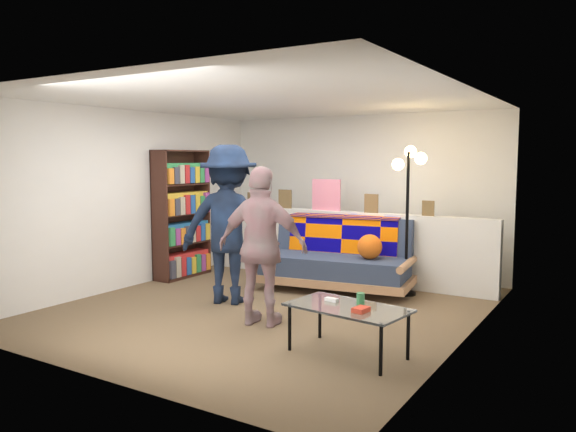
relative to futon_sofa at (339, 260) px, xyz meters
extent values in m
plane|color=brown|center=(-0.26, -1.26, -0.40)|extent=(5.00, 5.00, 0.00)
cube|color=silver|center=(-0.26, 1.24, 0.80)|extent=(4.50, 0.10, 2.40)
cube|color=silver|center=(-2.51, -1.26, 0.80)|extent=(0.10, 5.00, 2.40)
cube|color=silver|center=(1.99, -1.26, 0.80)|extent=(0.10, 5.00, 2.40)
cube|color=white|center=(-0.26, -1.26, 2.00)|extent=(4.50, 5.00, 0.10)
cube|color=silver|center=(-0.26, 0.54, 0.10)|extent=(4.45, 0.15, 1.00)
cube|color=brown|center=(-1.76, 0.52, 0.71)|extent=(0.18, 0.02, 0.22)
cube|color=brown|center=(-1.16, 0.52, 0.74)|extent=(0.22, 0.02, 0.28)
cube|color=silver|center=(-0.46, 0.52, 0.82)|extent=(0.45, 0.02, 0.45)
cube|color=brown|center=(0.24, 0.52, 0.73)|extent=(0.20, 0.02, 0.26)
cube|color=brown|center=(1.04, 0.52, 0.70)|extent=(0.16, 0.02, 0.20)
cube|color=#B07E55|center=(-0.01, -0.07, -0.24)|extent=(2.12, 1.18, 0.11)
cube|color=#2E3B53|center=(0.00, -0.12, -0.06)|extent=(1.99, 1.00, 0.25)
cube|color=#2E3B53|center=(-0.06, 0.27, 0.25)|extent=(1.92, 0.52, 0.60)
cylinder|color=#B07E55|center=(-0.95, -0.21, 0.02)|extent=(0.22, 0.90, 0.10)
cylinder|color=#B07E55|center=(0.93, 0.07, 0.02)|extent=(0.22, 0.90, 0.10)
cube|color=#09057D|center=(-0.05, 0.19, 0.25)|extent=(1.53, 0.33, 0.55)
cube|color=#09057D|center=(-0.07, 0.32, 0.55)|extent=(1.55, 0.48, 0.03)
sphere|color=#DA5413|center=(0.47, -0.05, 0.22)|extent=(0.32, 0.32, 0.32)
cube|color=black|center=(-2.49, -0.47, 0.53)|extent=(0.02, 0.93, 1.87)
cube|color=black|center=(-2.34, -0.93, 0.53)|extent=(0.31, 0.02, 1.87)
cube|color=black|center=(-2.34, -0.01, 0.53)|extent=(0.31, 0.02, 1.87)
cube|color=black|center=(-2.34, -0.47, 1.46)|extent=(0.31, 0.93, 0.02)
cube|color=black|center=(-2.34, -0.47, -0.38)|extent=(0.31, 0.93, 0.04)
cube|color=black|center=(-2.34, -0.47, 0.10)|extent=(0.31, 0.89, 0.02)
cube|color=black|center=(-2.34, -0.47, 0.53)|extent=(0.31, 0.89, 0.02)
cube|color=black|center=(-2.34, -0.47, 0.97)|extent=(0.31, 0.89, 0.02)
cube|color=red|center=(-2.32, -0.47, -0.19)|extent=(0.23, 0.87, 0.31)
cube|color=#23659B|center=(-2.32, -0.47, 0.26)|extent=(0.23, 0.87, 0.29)
cube|color=gold|center=(-2.32, -0.47, 0.70)|extent=(0.23, 0.87, 0.31)
cube|color=#359352|center=(-2.32, -0.47, 1.14)|extent=(0.23, 0.87, 0.29)
cylinder|color=black|center=(0.70, -2.39, -0.19)|extent=(0.04, 0.04, 0.42)
cylinder|color=black|center=(1.64, -2.53, -0.19)|extent=(0.04, 0.04, 0.42)
cylinder|color=black|center=(0.76, -1.93, -0.19)|extent=(0.04, 0.04, 0.42)
cylinder|color=black|center=(1.70, -2.07, -0.19)|extent=(0.04, 0.04, 0.42)
cube|color=silver|center=(1.20, -2.23, 0.03)|extent=(1.13, 0.72, 0.02)
cube|color=white|center=(1.00, -2.15, 0.06)|extent=(0.13, 0.07, 0.03)
cube|color=#E64028|center=(1.38, -2.34, 0.06)|extent=(0.13, 0.16, 0.04)
cylinder|color=#3A8C4F|center=(1.27, -2.11, 0.10)|extent=(0.08, 0.08, 0.11)
cylinder|color=black|center=(0.87, 0.19, -0.38)|extent=(0.33, 0.33, 0.03)
cylinder|color=black|center=(0.87, 0.19, 0.52)|extent=(0.05, 0.05, 1.83)
sphere|color=#FFC672|center=(0.73, 0.20, 1.27)|extent=(0.15, 0.15, 0.15)
sphere|color=#FFC672|center=(1.03, 0.20, 1.35)|extent=(0.15, 0.15, 0.15)
sphere|color=#FFC672|center=(0.85, 0.32, 1.43)|extent=(0.15, 0.15, 0.15)
imported|color=black|center=(-0.84, -1.30, 0.55)|extent=(1.39, 1.05, 1.91)
imported|color=#CA838E|center=(0.04, -1.87, 0.43)|extent=(1.04, 0.59, 1.67)
camera|label=1|loc=(3.29, -6.65, 1.35)|focal=35.00mm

